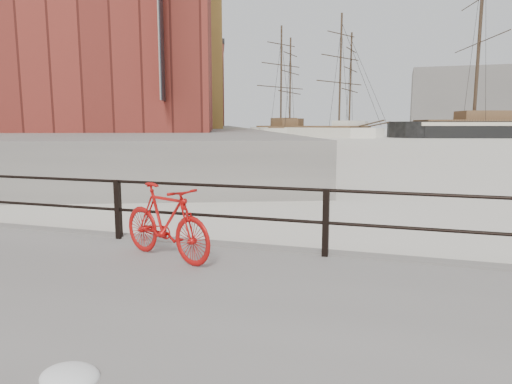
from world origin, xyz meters
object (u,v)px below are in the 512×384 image
Objects in this scene: schooner_left at (318,137)px; workboat_near at (114,148)px; schooner_mid at (308,137)px; bicycle at (166,222)px; workboat_far at (120,143)px.

workboat_near is (-12.24, -46.12, 0.00)m from schooner_left.
schooner_mid reaches higher than schooner_left.
bicycle is 50.71m from workboat_far.
workboat_far reaches higher than bicycle.
schooner_left is 2.07× the size of workboat_near.
schooner_left is (-11.18, 78.96, -0.89)m from bicycle.
schooner_left is at bearing 120.52° from bicycle.
workboat_far is at bearing 147.00° from bicycle.
workboat_far is at bearing -84.61° from schooner_mid.
schooner_mid is 1.21× the size of schooner_left.
schooner_mid is at bearing 46.75° from workboat_near.
schooner_mid is at bearing 121.88° from bicycle.
workboat_far is (-17.57, -37.20, 0.00)m from schooner_left.
schooner_left reaches higher than bicycle.
schooner_left is at bearing 44.75° from workboat_near.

